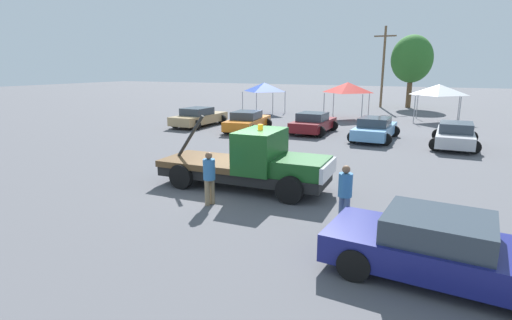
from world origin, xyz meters
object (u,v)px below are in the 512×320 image
object	(u,v)px
canopy_tent_red	(348,87)
canopy_tent_blue	(264,87)
person_near_truck	(345,191)
person_at_hood	(209,175)
canopy_tent_white	(439,90)
utility_pole	(383,65)
parked_car_tan	(199,117)
tow_truck	(253,163)
parked_car_skyblue	(375,129)
parked_car_silver	(455,135)
parked_car_orange	(247,121)
foreground_car	(447,250)
tree_left	(412,59)
parked_car_maroon	(313,123)

from	to	relation	value
canopy_tent_red	canopy_tent_blue	bearing A→B (deg)	177.30
person_near_truck	person_at_hood	xyz separation A→B (m)	(-4.15, -0.14, 0.00)
canopy_tent_white	utility_pole	distance (m)	11.48
person_at_hood	parked_car_tan	distance (m)	17.09
tow_truck	utility_pole	distance (m)	31.94
canopy_tent_blue	person_near_truck	bearing A→B (deg)	-61.26
person_near_truck	parked_car_skyblue	world-z (taller)	person_near_truck
parked_car_tan	parked_car_silver	size ratio (longest dim) A/B	1.03
tow_truck	parked_car_orange	distance (m)	12.91
person_near_truck	tow_truck	bearing A→B (deg)	-84.61
tow_truck	parked_car_orange	bearing A→B (deg)	115.31
parked_car_orange	parked_car_tan	bearing A→B (deg)	75.57
parked_car_tan	parked_car_skyblue	size ratio (longest dim) A/B	1.04
foreground_car	person_at_hood	xyz separation A→B (m)	(-6.65, 1.84, 0.32)
parked_car_silver	tree_left	xyz separation A→B (m)	(-4.12, 21.23, 4.28)
parked_car_maroon	canopy_tent_white	bearing A→B (deg)	-36.18
parked_car_tan	canopy_tent_red	world-z (taller)	canopy_tent_red
person_near_truck	canopy_tent_red	world-z (taller)	canopy_tent_red
utility_pole	person_near_truck	bearing A→B (deg)	-83.38
parked_car_tan	parked_car_skyblue	xyz separation A→B (m)	(12.41, -0.38, -0.00)
person_near_truck	parked_car_skyblue	distance (m)	13.67
canopy_tent_red	canopy_tent_white	bearing A→B (deg)	9.68
parked_car_tan	canopy_tent_blue	xyz separation A→B (m)	(1.12, 9.08, 1.75)
parked_car_orange	canopy_tent_blue	bearing A→B (deg)	10.86
person_near_truck	utility_pole	world-z (taller)	utility_pole
person_at_hood	parked_car_skyblue	xyz separation A→B (m)	(2.80, 13.74, -0.32)
tow_truck	parked_car_maroon	world-z (taller)	tow_truck
canopy_tent_white	canopy_tent_red	bearing A→B (deg)	-170.32
canopy_tent_red	parked_car_maroon	bearing A→B (deg)	-92.22
canopy_tent_red	tree_left	bearing A→B (deg)	72.20
parked_car_tan	canopy_tent_white	distance (m)	18.44
person_at_hood	canopy_tent_white	bearing A→B (deg)	-86.01
person_near_truck	utility_pole	size ratio (longest dim) A/B	0.20
canopy_tent_white	parked_car_silver	bearing A→B (deg)	-83.76
person_at_hood	foreground_car	bearing A→B (deg)	-177.76
person_at_hood	person_near_truck	bearing A→B (deg)	-160.31
foreground_car	parked_car_maroon	world-z (taller)	same
canopy_tent_blue	tow_truck	bearing A→B (deg)	-66.98
person_at_hood	utility_pole	distance (m)	34.00
tow_truck	canopy_tent_red	bearing A→B (deg)	91.93
parked_car_orange	canopy_tent_red	xyz separation A→B (m)	(4.52, 9.28, 1.89)
person_near_truck	parked_car_orange	xyz separation A→B (m)	(-9.57, 13.43, -0.31)
person_near_truck	parked_car_maroon	distance (m)	15.47
parked_car_tan	canopy_tent_red	distance (m)	12.47
parked_car_skyblue	canopy_tent_red	world-z (taller)	canopy_tent_red
parked_car_silver	canopy_tent_red	size ratio (longest dim) A/B	1.56
foreground_car	parked_car_silver	size ratio (longest dim) A/B	1.03
parked_car_maroon	utility_pole	size ratio (longest dim) A/B	0.53
tow_truck	parked_car_silver	distance (m)	13.11
parked_car_maroon	canopy_tent_red	size ratio (longest dim) A/B	1.40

